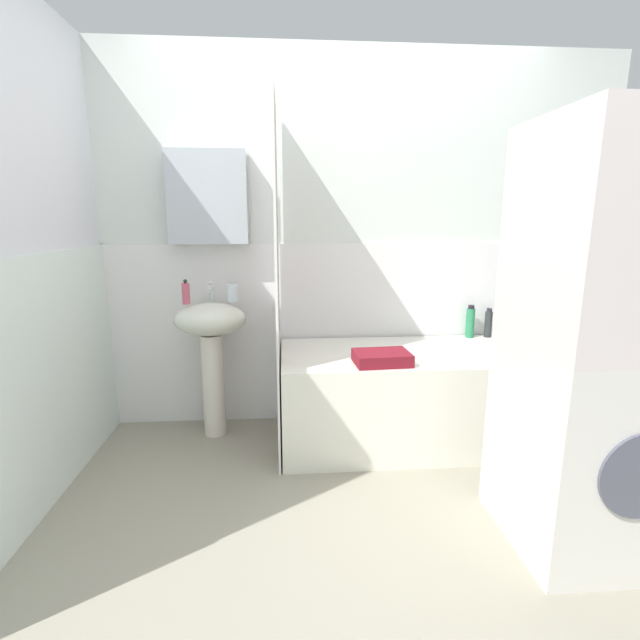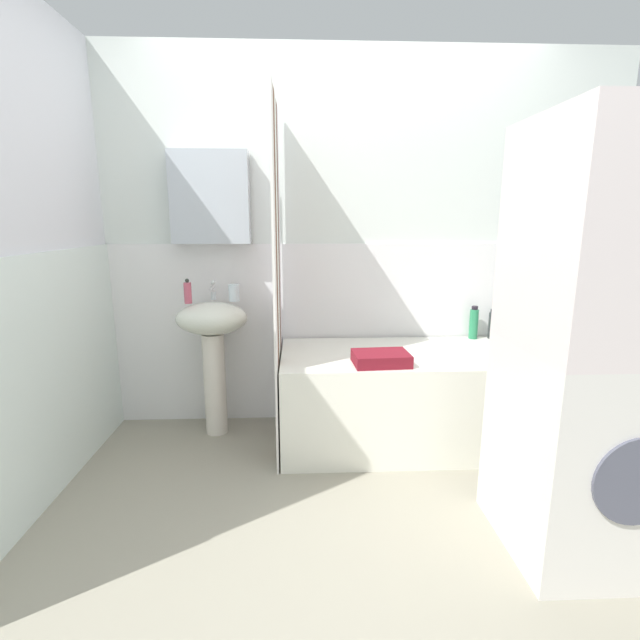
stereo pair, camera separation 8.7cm
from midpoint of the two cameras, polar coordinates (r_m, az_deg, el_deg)
name	(u,v)px [view 1 (the left image)]	position (r m, az deg, el deg)	size (l,w,h in m)	color
ground_plane	(379,534)	(2.28, 6.05, -24.83)	(4.80, 5.60, 0.04)	gray
wall_back_tiled	(337,253)	(3.07, 1.29, 8.30)	(3.60, 0.18, 2.40)	silver
wall_left_tiled	(18,274)	(2.46, -34.07, 4.70)	(0.07, 1.81, 2.40)	silver
sink	(211,339)	(2.95, -14.11, -2.34)	(0.44, 0.34, 0.86)	white
faucet	(211,291)	(2.97, -14.14, 3.47)	(0.03, 0.12, 0.12)	silver
soap_dispenser	(186,293)	(2.89, -17.05, 3.20)	(0.05, 0.05, 0.15)	#C4536A
toothbrush_cup	(232,293)	(2.92, -11.61, 3.28)	(0.07, 0.07, 0.11)	white
bathtub	(404,396)	(2.93, 9.43, -9.26)	(1.50, 0.73, 0.57)	white
shower_curtain	(277,283)	(2.66, -6.23, 4.61)	(0.01, 0.73, 2.00)	white
lotion_bottle	(488,323)	(3.31, 19.34, -0.40)	(0.05, 0.05, 0.20)	#292E2F
shampoo_bottle	(470,322)	(3.26, 17.32, -0.25)	(0.06, 0.06, 0.22)	#277C4F
towel_folded	(382,358)	(2.57, 6.69, -4.66)	(0.30, 0.22, 0.07)	maroon
washer_dryer_stack	(599,346)	(2.12, 30.17, -2.81)	(0.60, 0.62, 1.72)	white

